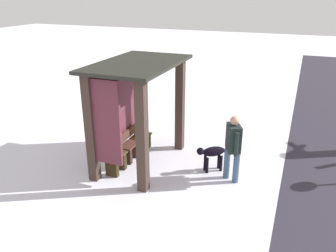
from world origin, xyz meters
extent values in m
plane|color=silver|center=(0.00, 0.00, 0.00)|extent=(60.00, 60.00, 0.00)
cube|color=#3A2B24|center=(-1.15, -0.62, 1.24)|extent=(0.21, 0.21, 2.49)
cube|color=#3A2B24|center=(1.15, -0.62, 1.24)|extent=(0.21, 0.21, 2.49)
cube|color=#3A2B24|center=(-1.15, 0.62, 1.24)|extent=(0.21, 0.21, 2.49)
cube|color=#3A2B24|center=(1.15, 0.62, 1.24)|extent=(0.21, 0.21, 2.49)
cube|color=#262721|center=(0.00, 0.00, 2.52)|extent=(2.78, 1.72, 0.08)
cube|color=#5B2732|center=(0.00, 0.62, 1.45)|extent=(2.10, 0.08, 1.90)
cube|color=#3A2B24|center=(0.00, 0.60, 0.44)|extent=(2.10, 0.06, 0.08)
cube|color=#5B2732|center=(-1.15, 0.22, 1.45)|extent=(0.08, 0.68, 1.90)
cube|color=#433E19|center=(-0.69, 0.32, 0.44)|extent=(0.59, 0.35, 0.03)
cube|color=#433E19|center=(-0.69, 0.48, 0.64)|extent=(0.56, 0.04, 0.20)
cube|color=#302412|center=(-0.49, 0.32, 0.21)|extent=(0.12, 0.30, 0.42)
cube|color=#302412|center=(-0.88, 0.32, 0.21)|extent=(0.12, 0.30, 0.42)
cube|color=#4F2B23|center=(0.00, 0.32, 0.43)|extent=(0.59, 0.35, 0.04)
cube|color=#4F2B23|center=(0.00, 0.48, 0.62)|extent=(0.56, 0.04, 0.20)
cube|color=black|center=(0.19, 0.32, 0.20)|extent=(0.12, 0.30, 0.41)
cube|color=black|center=(-0.19, 0.32, 0.20)|extent=(0.12, 0.30, 0.41)
cube|color=#4F2E16|center=(0.69, 0.32, 0.40)|extent=(0.59, 0.42, 0.04)
cube|color=#4F2E16|center=(0.69, 0.51, 0.60)|extent=(0.56, 0.04, 0.20)
cube|color=black|center=(0.88, 0.32, 0.19)|extent=(0.12, 0.35, 0.38)
cube|color=black|center=(0.49, 0.32, 0.19)|extent=(0.12, 0.35, 0.38)
cube|color=black|center=(-0.03, -2.31, 1.06)|extent=(0.52, 0.43, 0.60)
sphere|color=tan|center=(-0.03, -2.31, 1.46)|extent=(0.21, 0.21, 0.21)
cylinder|color=#3E5470|center=(0.03, -2.19, 0.38)|extent=(0.19, 0.19, 0.76)
cylinder|color=#3E5470|center=(-0.09, -2.43, 0.38)|extent=(0.19, 0.19, 0.76)
cylinder|color=black|center=(0.22, -2.19, 1.03)|extent=(0.12, 0.12, 0.54)
cylinder|color=black|center=(-0.28, -2.42, 1.03)|extent=(0.12, 0.12, 0.54)
ellipsoid|color=black|center=(0.25, -1.81, 0.51)|extent=(0.51, 0.58, 0.24)
sphere|color=black|center=(0.04, -1.54, 0.56)|extent=(0.18, 0.18, 0.18)
cylinder|color=black|center=(0.46, -2.08, 0.55)|extent=(0.16, 0.19, 0.21)
cylinder|color=black|center=(0.19, -1.63, 0.20)|extent=(0.07, 0.07, 0.39)
cylinder|color=black|center=(0.09, -1.71, 0.20)|extent=(0.07, 0.07, 0.39)
cylinder|color=black|center=(0.41, -1.91, 0.20)|extent=(0.07, 0.07, 0.39)
cylinder|color=black|center=(0.31, -1.99, 0.20)|extent=(0.07, 0.07, 0.39)
camera|label=1|loc=(-6.98, -3.52, 4.08)|focal=36.58mm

